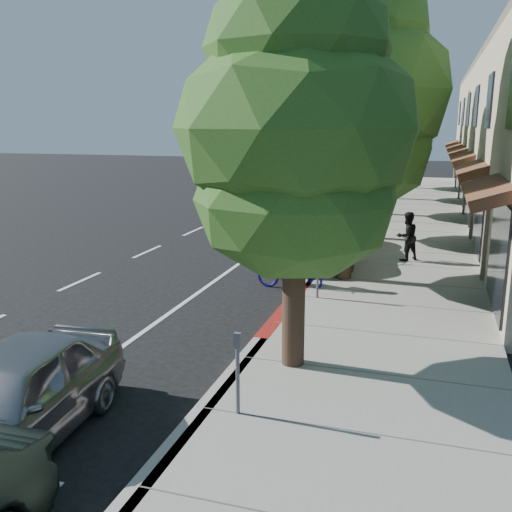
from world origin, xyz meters
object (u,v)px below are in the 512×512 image
at_px(pedestrian, 407,236).
at_px(street_tree_0, 296,135).
at_px(silver_suv, 313,235).
at_px(dark_sedan, 299,212).
at_px(cyclist, 299,261).
at_px(near_car_a, 9,398).
at_px(street_tree_2, 373,127).
at_px(dark_suv_far, 336,185).
at_px(street_tree_1, 350,97).
at_px(street_tree_4, 396,112).
at_px(white_pickup, 332,189).
at_px(bicycle, 290,272).
at_px(street_tree_3, 387,114).
at_px(street_tree_5, 402,120).

bearing_deg(pedestrian, street_tree_0, 39.85).
distance_m(silver_suv, dark_sedan, 5.72).
xyz_separation_m(cyclist, near_car_a, (-2.05, -8.50, -0.09)).
distance_m(street_tree_2, dark_suv_far, 12.37).
bearing_deg(street_tree_0, pedestrian, 80.03).
bearing_deg(street_tree_1, street_tree_4, 90.00).
height_order(dark_suv_far, near_car_a, dark_suv_far).
height_order(cyclist, near_car_a, cyclist).
bearing_deg(near_car_a, dark_suv_far, 86.07).
height_order(street_tree_1, cyclist, street_tree_1).
bearing_deg(street_tree_2, white_pickup, 107.23).
bearing_deg(bicycle, pedestrian, -30.39).
bearing_deg(street_tree_0, street_tree_3, 90.00).
bearing_deg(street_tree_1, pedestrian, 60.47).
xyz_separation_m(street_tree_2, dark_suv_far, (-3.10, 11.50, -3.33)).
relative_size(street_tree_0, dark_sedan, 1.66).
bearing_deg(white_pickup, dark_suv_far, 92.38).
bearing_deg(pedestrian, dark_suv_far, -112.81).
distance_m(street_tree_5, cyclist, 25.30).
xyz_separation_m(street_tree_3, street_tree_4, (0.00, 6.00, 0.20)).
relative_size(bicycle, dark_sedan, 0.46).
xyz_separation_m(street_tree_5, white_pickup, (-3.10, -8.01, -3.79)).
xyz_separation_m(cyclist, dark_suv_far, (-2.05, 18.50, 0.05)).
bearing_deg(street_tree_4, bicycle, -93.91).
height_order(dark_sedan, dark_suv_far, dark_suv_far).
height_order(white_pickup, pedestrian, pedestrian).
bearing_deg(cyclist, street_tree_5, -1.40).
height_order(street_tree_4, dark_suv_far, street_tree_4).
bearing_deg(dark_sedan, street_tree_0, -72.93).
height_order(street_tree_2, dark_sedan, street_tree_2).
bearing_deg(dark_sedan, near_car_a, -85.40).
bearing_deg(street_tree_5, street_tree_0, -90.00).
bearing_deg(street_tree_0, cyclist, 101.87).
bearing_deg(near_car_a, street_tree_5, 80.79).
xyz_separation_m(street_tree_5, dark_sedan, (-3.10, -15.98, -3.90)).
distance_m(street_tree_3, dark_suv_far, 7.41).
xyz_separation_m(street_tree_1, silver_suv, (-1.40, 2.55, -4.17)).
height_order(bicycle, near_car_a, near_car_a).
distance_m(cyclist, near_car_a, 8.74).
height_order(street_tree_2, dark_suv_far, street_tree_2).
distance_m(street_tree_0, white_pickup, 22.47).
xyz_separation_m(street_tree_2, street_tree_5, (0.00, 18.00, 0.38)).
distance_m(street_tree_1, silver_suv, 5.09).
xyz_separation_m(street_tree_1, pedestrian, (1.53, 2.70, -4.08)).
relative_size(dark_suv_far, near_car_a, 1.21).
relative_size(street_tree_4, silver_suv, 1.35).
relative_size(silver_suv, white_pickup, 1.10).
distance_m(street_tree_1, street_tree_5, 24.00).
xyz_separation_m(street_tree_5, near_car_a, (-3.10, -33.50, -3.86)).
bearing_deg(silver_suv, street_tree_2, 61.72).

